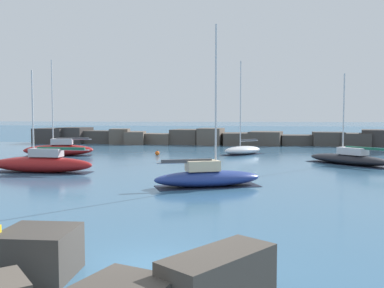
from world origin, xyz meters
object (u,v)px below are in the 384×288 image
object	(u,v)px
sailboat_moored_2	(59,149)
sailboat_moored_4	(243,150)
sailboat_moored_3	(207,177)
sailboat_moored_1	(42,163)
sailboat_moored_0	(349,158)
mooring_buoy_orange_near	(157,153)

from	to	relation	value
sailboat_moored_2	sailboat_moored_4	world-z (taller)	sailboat_moored_4
sailboat_moored_3	sailboat_moored_4	bearing A→B (deg)	85.51
sailboat_moored_1	sailboat_moored_2	bearing A→B (deg)	109.93
sailboat_moored_0	sailboat_moored_1	size ratio (longest dim) A/B	1.01
sailboat_moored_2	sailboat_moored_1	bearing A→B (deg)	-70.07
sailboat_moored_4	mooring_buoy_orange_near	distance (m)	9.71
sailboat_moored_0	sailboat_moored_4	bearing A→B (deg)	138.06
sailboat_moored_0	sailboat_moored_4	xyz separation A→B (m)	(-9.74, 8.75, -0.02)
sailboat_moored_2	sailboat_moored_3	xyz separation A→B (m)	(18.16, -17.98, -0.11)
sailboat_moored_0	sailboat_moored_1	bearing A→B (deg)	-160.17
sailboat_moored_1	sailboat_moored_4	bearing A→B (deg)	49.45
sailboat_moored_3	sailboat_moored_4	distance (m)	22.61
sailboat_moored_0	sailboat_moored_2	world-z (taller)	sailboat_moored_2
sailboat_moored_0	sailboat_moored_3	distance (m)	17.97
sailboat_moored_0	sailboat_moored_1	distance (m)	26.47
sailboat_moored_1	sailboat_moored_4	distance (m)	23.33
sailboat_moored_1	mooring_buoy_orange_near	bearing A→B (deg)	68.99
sailboat_moored_1	mooring_buoy_orange_near	world-z (taller)	sailboat_moored_1
sailboat_moored_0	sailboat_moored_2	xyz separation A→B (m)	(-29.67, 4.18, 0.17)
sailboat_moored_0	sailboat_moored_2	distance (m)	29.96
sailboat_moored_2	mooring_buoy_orange_near	distance (m)	10.77
sailboat_moored_2	sailboat_moored_4	size ratio (longest dim) A/B	0.99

